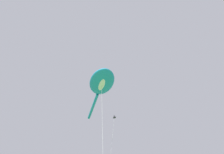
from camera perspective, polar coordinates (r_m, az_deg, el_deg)
big_show_kite at (r=26.48m, az=-3.40°, el=-2.12°), size 5.84×13.30×20.43m
small_kite_diamond_red at (r=32.25m, az=0.68°, el=-12.73°), size 2.74×0.75×19.70m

